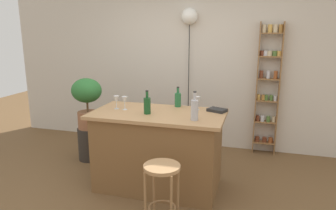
% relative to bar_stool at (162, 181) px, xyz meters
% --- Properties ---
extents(ground, '(12.00, 12.00, 0.00)m').
position_rel_bar_stool_xyz_m(ground, '(-0.29, 0.49, -0.49)').
color(ground, brown).
extents(back_wall, '(6.40, 0.10, 2.80)m').
position_rel_bar_stool_xyz_m(back_wall, '(-0.29, 2.44, 0.91)').
color(back_wall, beige).
rests_on(back_wall, ground).
extents(kitchen_counter, '(1.57, 0.84, 0.95)m').
position_rel_bar_stool_xyz_m(kitchen_counter, '(-0.29, 0.79, -0.01)').
color(kitchen_counter, brown).
rests_on(kitchen_counter, ground).
extents(bar_stool, '(0.35, 0.35, 0.66)m').
position_rel_bar_stool_xyz_m(bar_stool, '(0.00, 0.00, 0.00)').
color(bar_stool, '#997047').
rests_on(bar_stool, ground).
extents(spice_shelf, '(0.35, 0.13, 2.03)m').
position_rel_bar_stool_xyz_m(spice_shelf, '(0.97, 2.30, 0.58)').
color(spice_shelf, olive).
rests_on(spice_shelf, ground).
extents(plant_stool, '(0.34, 0.34, 0.49)m').
position_rel_bar_stool_xyz_m(plant_stool, '(-1.54, 1.31, -0.25)').
color(plant_stool, '#2D2823').
rests_on(plant_stool, ground).
extents(potted_plant, '(0.44, 0.40, 0.75)m').
position_rel_bar_stool_xyz_m(potted_plant, '(-1.54, 1.31, 0.44)').
color(potted_plant, '#935B3D').
rests_on(potted_plant, plant_stool).
extents(bottle_spirits_clear, '(0.08, 0.08, 0.32)m').
position_rel_bar_stool_xyz_m(bottle_spirits_clear, '(0.19, 0.58, 0.58)').
color(bottle_spirits_clear, '#B2B2B7').
rests_on(bottle_spirits_clear, kitchen_counter).
extents(bottle_vinegar, '(0.08, 0.08, 0.25)m').
position_rel_bar_stool_xyz_m(bottle_vinegar, '(-0.14, 1.13, 0.56)').
color(bottle_vinegar, '#236638').
rests_on(bottle_vinegar, kitchen_counter).
extents(bottle_olive_oil, '(0.08, 0.08, 0.28)m').
position_rel_bar_stool_xyz_m(bottle_olive_oil, '(-0.39, 0.69, 0.56)').
color(bottle_olive_oil, '#194C23').
rests_on(bottle_olive_oil, kitchen_counter).
extents(wine_glass_left, '(0.07, 0.07, 0.16)m').
position_rel_bar_stool_xyz_m(wine_glass_left, '(0.13, 1.04, 0.58)').
color(wine_glass_left, silver).
rests_on(wine_glass_left, kitchen_counter).
extents(wine_glass_center, '(0.07, 0.07, 0.16)m').
position_rel_bar_stool_xyz_m(wine_glass_center, '(-0.72, 0.80, 0.58)').
color(wine_glass_center, silver).
rests_on(wine_glass_center, kitchen_counter).
extents(wine_glass_right, '(0.07, 0.07, 0.16)m').
position_rel_bar_stool_xyz_m(wine_glass_right, '(-0.84, 0.81, 0.58)').
color(wine_glass_right, silver).
rests_on(wine_glass_right, kitchen_counter).
extents(cookbook, '(0.25, 0.22, 0.03)m').
position_rel_bar_stool_xyz_m(cookbook, '(0.38, 1.02, 0.48)').
color(cookbook, black).
rests_on(cookbook, kitchen_counter).
extents(pendant_globe_light, '(0.26, 0.26, 2.24)m').
position_rel_bar_stool_xyz_m(pendant_globe_light, '(-0.26, 2.33, 1.60)').
color(pendant_globe_light, black).
rests_on(pendant_globe_light, ground).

